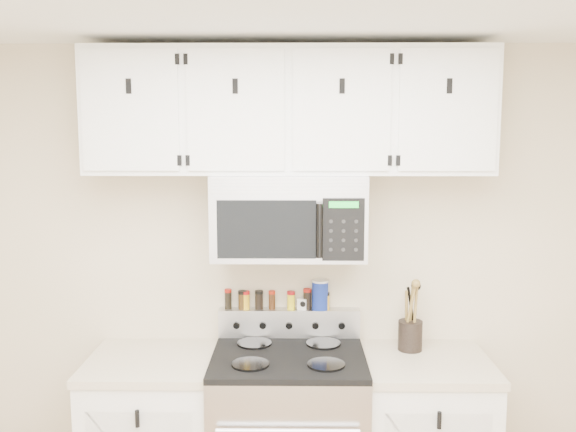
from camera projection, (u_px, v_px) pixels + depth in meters
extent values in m
cube|color=#BCB08D|center=(289.00, 280.00, 3.46)|extent=(3.50, 0.01, 2.50)
cube|color=black|center=(289.00, 357.00, 3.19)|extent=(0.76, 0.65, 0.03)
cube|color=#B7B7BA|center=(289.00, 323.00, 3.46)|extent=(0.76, 0.08, 0.15)
cylinder|color=black|center=(250.00, 364.00, 3.04)|extent=(0.18, 0.18, 0.01)
cylinder|color=black|center=(326.00, 365.00, 3.04)|extent=(0.18, 0.18, 0.01)
cylinder|color=black|center=(254.00, 343.00, 3.34)|extent=(0.18, 0.18, 0.01)
cylinder|color=black|center=(323.00, 343.00, 3.33)|extent=(0.18, 0.18, 0.01)
cube|color=#BBAA8F|center=(152.00, 362.00, 3.23)|extent=(0.64, 0.62, 0.04)
cube|color=#BBAA8F|center=(426.00, 363.00, 3.21)|extent=(0.64, 0.62, 0.04)
cube|color=#9E9EA3|center=(289.00, 215.00, 3.23)|extent=(0.76, 0.38, 0.42)
cube|color=#B7B7BA|center=(288.00, 185.00, 3.01)|extent=(0.73, 0.01, 0.08)
cube|color=black|center=(266.00, 229.00, 3.04)|extent=(0.47, 0.01, 0.28)
cube|color=black|center=(343.00, 230.00, 3.04)|extent=(0.20, 0.01, 0.30)
cylinder|color=black|center=(320.00, 231.00, 3.00)|extent=(0.03, 0.03, 0.26)
cube|color=white|center=(289.00, 111.00, 3.18)|extent=(2.00, 0.33, 0.62)
cube|color=white|center=(130.00, 110.00, 3.02)|extent=(0.46, 0.01, 0.57)
cube|color=black|center=(129.00, 86.00, 3.00)|extent=(0.02, 0.01, 0.07)
cube|color=white|center=(236.00, 110.00, 3.02)|extent=(0.46, 0.01, 0.57)
cube|color=black|center=(235.00, 86.00, 2.99)|extent=(0.03, 0.01, 0.07)
cube|color=white|center=(342.00, 110.00, 3.01)|extent=(0.46, 0.01, 0.57)
cube|color=black|center=(342.00, 86.00, 2.99)|extent=(0.03, 0.01, 0.07)
cube|color=white|center=(448.00, 110.00, 3.01)|extent=(0.46, 0.01, 0.57)
cube|color=black|center=(450.00, 86.00, 2.98)|extent=(0.02, 0.01, 0.07)
cylinder|color=black|center=(410.00, 336.00, 3.33)|extent=(0.12, 0.12, 0.16)
cylinder|color=brown|center=(411.00, 313.00, 3.31)|extent=(0.01, 0.01, 0.29)
cylinder|color=brown|center=(415.00, 312.00, 3.30)|extent=(0.01, 0.01, 0.31)
cylinder|color=brown|center=(406.00, 315.00, 3.32)|extent=(0.01, 0.01, 0.27)
cylinder|color=black|center=(412.00, 313.00, 3.33)|extent=(0.01, 0.01, 0.28)
cylinder|color=brown|center=(409.00, 313.00, 3.29)|extent=(0.01, 0.01, 0.30)
cube|color=white|center=(303.00, 304.00, 3.45)|extent=(0.06, 0.06, 0.06)
cylinder|color=navy|center=(320.00, 296.00, 3.44)|extent=(0.09, 0.09, 0.15)
cylinder|color=white|center=(320.00, 281.00, 3.43)|extent=(0.09, 0.09, 0.01)
cylinder|color=black|center=(228.00, 301.00, 3.45)|extent=(0.04, 0.04, 0.09)
cylinder|color=#9D140C|center=(228.00, 291.00, 3.44)|extent=(0.04, 0.04, 0.02)
cylinder|color=#3E290E|center=(242.00, 301.00, 3.45)|extent=(0.04, 0.04, 0.08)
cylinder|color=black|center=(242.00, 292.00, 3.44)|extent=(0.05, 0.05, 0.02)
cylinder|color=yellow|center=(246.00, 302.00, 3.45)|extent=(0.04, 0.04, 0.08)
cylinder|color=#B20D0E|center=(245.00, 293.00, 3.44)|extent=(0.05, 0.05, 0.02)
cylinder|color=black|center=(259.00, 301.00, 3.45)|extent=(0.04, 0.04, 0.09)
cylinder|color=black|center=(259.00, 292.00, 3.44)|extent=(0.04, 0.04, 0.02)
cylinder|color=#40220F|center=(272.00, 301.00, 3.45)|extent=(0.03, 0.03, 0.08)
cylinder|color=#AF1F0D|center=(272.00, 292.00, 3.44)|extent=(0.04, 0.04, 0.02)
cylinder|color=yellow|center=(291.00, 302.00, 3.44)|extent=(0.04, 0.04, 0.08)
cylinder|color=#9F0C11|center=(291.00, 293.00, 3.44)|extent=(0.04, 0.04, 0.02)
cylinder|color=black|center=(307.00, 300.00, 3.44)|extent=(0.04, 0.04, 0.10)
cylinder|color=#A1130C|center=(307.00, 290.00, 3.44)|extent=(0.04, 0.04, 0.02)
cylinder|color=#432610|center=(319.00, 301.00, 3.44)|extent=(0.04, 0.04, 0.09)
cylinder|color=black|center=(319.00, 292.00, 3.44)|extent=(0.04, 0.04, 0.02)
cylinder|color=gold|center=(326.00, 302.00, 3.44)|extent=(0.03, 0.03, 0.08)
cylinder|color=black|center=(326.00, 294.00, 3.44)|extent=(0.04, 0.04, 0.02)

